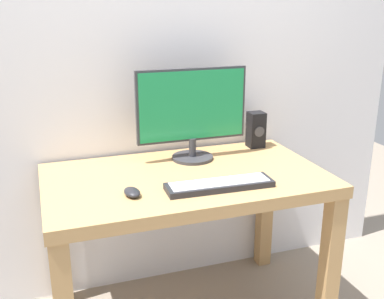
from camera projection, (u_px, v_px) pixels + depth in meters
The scene contains 6 objects.
wall_back at pixel (159, 11), 2.30m from camera, with size 2.81×0.04×3.00m, color silver.
desk at pixel (186, 198), 2.19m from camera, with size 1.30×0.75×0.78m.
monitor at pixel (192, 111), 2.29m from camera, with size 0.56×0.21×0.46m.
keyboard_primary at pixel (220, 185), 2.00m from camera, with size 0.48×0.15×0.03m.
mouse at pixel (132, 192), 1.91m from camera, with size 0.06×0.10×0.03m, color #232328.
speaker_right at pixel (256, 130), 2.53m from camera, with size 0.09×0.09×0.20m.
Camera 1 is at (-0.62, -1.91, 1.56)m, focal length 43.19 mm.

